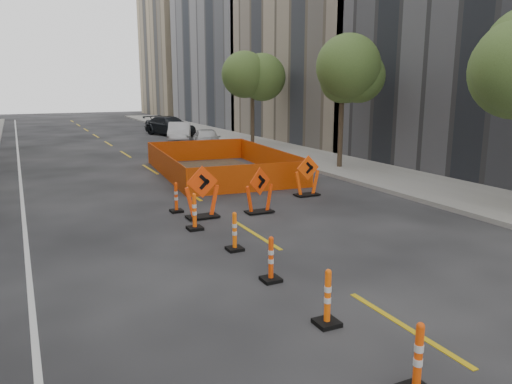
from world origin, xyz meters
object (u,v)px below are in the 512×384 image
channelizer_4 (235,231)px  chevron_sign_right (307,176)px  parked_car_far (170,126)px  channelizer_3 (271,259)px  channelizer_1 (418,359)px  channelizer_2 (328,297)px  channelizer_6 (176,197)px  parked_car_near (207,139)px  parked_car_mid (179,132)px  channelizer_5 (194,211)px  chevron_sign_center (259,190)px  chevron_sign_left (202,192)px

channelizer_4 → chevron_sign_right: chevron_sign_right is taller
channelizer_4 → parked_car_far: size_ratio=0.19×
channelizer_3 → chevron_sign_right: size_ratio=0.65×
channelizer_1 → channelizer_2: bearing=89.7°
channelizer_6 → parked_car_far: bearing=74.4°
parked_car_near → parked_car_mid: (-0.35, 4.76, 0.03)m
channelizer_6 → parked_car_near: size_ratio=0.25×
channelizer_4 → channelizer_5: (-0.31, 2.18, 0.04)m
channelizer_1 → parked_car_near: parked_car_near is taller
channelizer_6 → chevron_sign_right: (5.13, 0.24, 0.27)m
channelizer_2 → parked_car_mid: bearing=78.0°
channelizer_4 → channelizer_5: channelizer_5 is taller
parked_car_mid → parked_car_far: parked_car_far is taller
channelizer_2 → channelizer_5: size_ratio=0.96×
channelizer_1 → chevron_sign_center: (2.34, 9.63, 0.23)m
parked_car_near → channelizer_4: bearing=-94.4°
parked_car_near → parked_car_far: size_ratio=0.76×
channelizer_3 → chevron_sign_right: (5.02, 6.78, 0.27)m
channelizer_1 → channelizer_4: channelizer_1 is taller
channelizer_5 → parked_car_mid: bearing=74.0°
channelizer_6 → parked_car_mid: size_ratio=0.23×
channelizer_5 → channelizer_1: bearing=-88.9°
channelizer_2 → channelizer_3: size_ratio=1.04×
channelizer_4 → chevron_sign_center: chevron_sign_center is taller
channelizer_2 → chevron_sign_center: chevron_sign_center is taller
parked_car_near → parked_car_mid: 4.77m
channelizer_6 → parked_car_mid: 20.19m
chevron_sign_left → parked_car_mid: chevron_sign_left is taller
channelizer_1 → parked_car_near: (6.33, 25.41, 0.16)m
channelizer_2 → parked_car_near: size_ratio=0.26×
channelizer_2 → chevron_sign_center: (2.33, 7.45, 0.24)m
parked_car_mid → channelizer_3: bearing=-83.5°
chevron_sign_center → parked_car_mid: 20.86m
channelizer_1 → channelizer_4: bearing=88.8°
channelizer_3 → chevron_sign_left: chevron_sign_left is taller
channelizer_6 → chevron_sign_right: size_ratio=0.65×
channelizer_1 → channelizer_5: channelizer_5 is taller
channelizer_1 → channelizer_3: (0.04, 4.36, -0.03)m
channelizer_6 → parked_car_far: (6.89, 24.65, 0.26)m
channelizer_3 → channelizer_4: size_ratio=0.99×
channelizer_5 → channelizer_2: bearing=-88.4°
channelizer_4 → parked_car_near: (6.18, 18.87, 0.18)m
channelizer_5 → chevron_sign_left: 1.31m
channelizer_3 → channelizer_6: size_ratio=1.00×
chevron_sign_center → parked_car_mid: chevron_sign_center is taller
channelizer_2 → channelizer_4: size_ratio=1.03×
channelizer_1 → channelizer_2: channelizer_1 is taller
channelizer_3 → channelizer_5: 4.37m
chevron_sign_left → chevron_sign_right: size_ratio=1.08×
channelizer_6 → chevron_sign_left: chevron_sign_left is taller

